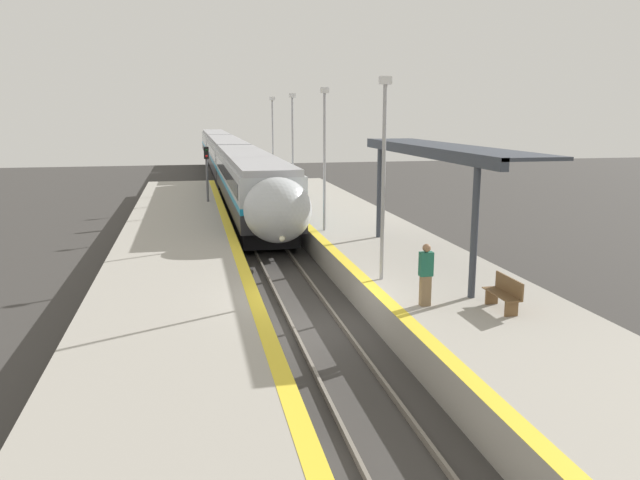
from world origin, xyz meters
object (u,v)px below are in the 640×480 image
Objects in this scene: platform_bench at (505,293)px; lamppost_near at (384,168)px; train at (227,157)px; lamppost_far at (293,142)px; person_waiting at (426,274)px; railway_signal at (207,175)px; lamppost_farthest at (273,137)px; lamppost_mid at (324,151)px.

lamppost_near is at bearing 121.53° from platform_bench.
train is 22.90m from lamppost_far.
platform_bench is 0.23× the size of lamppost_far.
train is 42.63m from person_waiting.
platform_bench is 0.34× the size of railway_signal.
lamppost_farthest is (4.79, 6.64, 1.94)m from railway_signal.
lamppost_near reaches higher than train.
lamppost_mid reaches higher than train.
person_waiting is at bearing -76.74° from railway_signal.
person_waiting is at bearing -83.49° from lamppost_near.
lamppost_far reaches higher than train.
lamppost_near reaches higher than person_waiting.
lamppost_near is at bearing -90.00° from lamppost_farthest.
lamppost_farthest reaches higher than platform_bench.
railway_signal is 5.49m from lamppost_far.
lamppost_mid is 8.50m from lamppost_far.
lamppost_mid is 17.00m from lamppost_farthest.
railway_signal is at bearing 103.26° from person_waiting.
railway_signal is 0.68× the size of lamppost_farthest.
railway_signal is at bearing -96.72° from train.
platform_bench is (4.60, -43.33, -0.69)m from train.
lamppost_mid is at bearing -90.00° from lamppost_far.
person_waiting is 0.28× the size of lamppost_mid.
lamppost_mid and lamppost_farthest have the same top height.
lamppost_farthest reaches higher than railway_signal.
lamppost_near is at bearing -90.00° from lamppost_mid.
train is at bearing 96.06° from platform_bench.
lamppost_farthest is at bearing 90.67° from person_waiting.
railway_signal is at bearing 114.84° from lamppost_mid.
lamppost_near is (-0.33, 2.89, 2.61)m from person_waiting.
person_waiting is 0.28× the size of lamppost_near.
lamppost_mid is (-2.25, 12.17, 3.04)m from platform_bench.
lamppost_near is (-2.25, 3.67, 3.04)m from platform_bench.
lamppost_near is 8.50m from lamppost_mid.
train is at bearing 99.40° from lamppost_farthest.
person_waiting is 0.41× the size of railway_signal.
platform_bench is 23.63m from railway_signal.
lamppost_near is at bearing 96.51° from person_waiting.
railway_signal is at bearing 107.37° from platform_bench.
lamppost_near and lamppost_far have the same top height.
lamppost_far and lamppost_farthest have the same top height.
lamppost_far is (-0.33, 19.88, 2.61)m from person_waiting.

